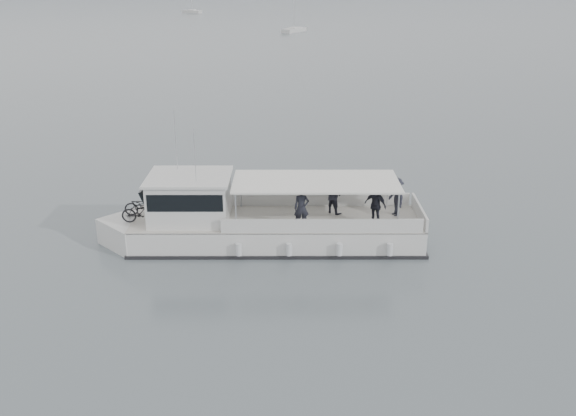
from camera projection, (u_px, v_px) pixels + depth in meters
name	position (u px, v px, depth m)	size (l,w,h in m)	color
ground	(416.00, 261.00, 26.60)	(1400.00, 1400.00, 0.00)	slate
tour_boat	(249.00, 222.00, 27.99)	(14.16, 7.04, 5.98)	silver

